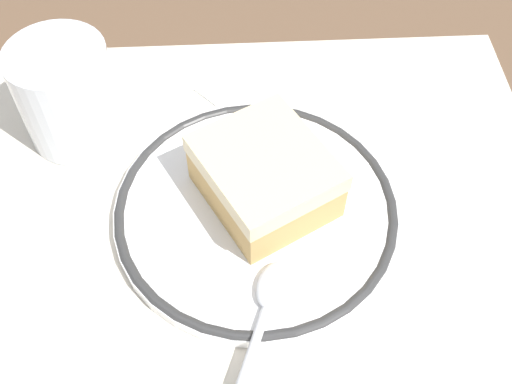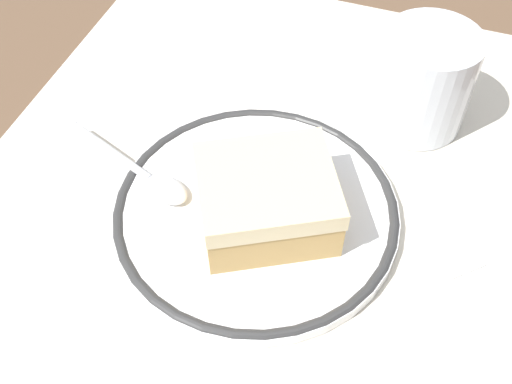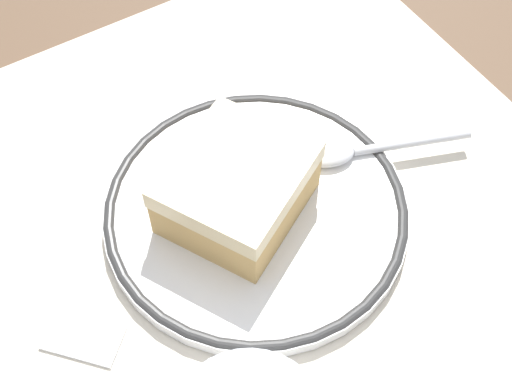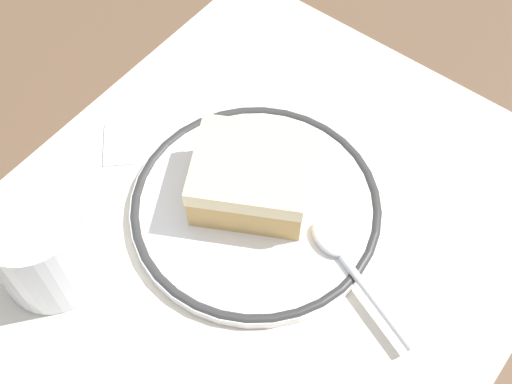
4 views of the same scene
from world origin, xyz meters
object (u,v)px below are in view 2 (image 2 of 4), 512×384
at_px(spoon, 149,177).
at_px(cup, 423,86).
at_px(cake_slice, 267,199).
at_px(sugar_packet, 450,244).
at_px(plate, 256,211).

bearing_deg(spoon, cup, 129.11).
relative_size(cake_slice, sugar_packet, 2.51).
bearing_deg(cake_slice, sugar_packet, 101.87).
bearing_deg(cake_slice, plate, -123.72).
xyz_separation_m(plate, cup, (-0.15, 0.10, 0.03)).
relative_size(cup, sugar_packet, 1.74).
distance_m(spoon, sugar_packet, 0.24).
bearing_deg(sugar_packet, spoon, -84.42).
bearing_deg(plate, cake_slice, 56.28).
distance_m(cake_slice, spoon, 0.10).
bearing_deg(cup, plate, -32.89).
distance_m(plate, cup, 0.18).
distance_m(plate, sugar_packet, 0.15).
xyz_separation_m(spoon, sugar_packet, (-0.02, 0.23, -0.01)).
bearing_deg(sugar_packet, cake_slice, -78.13).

